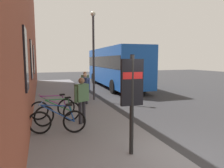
# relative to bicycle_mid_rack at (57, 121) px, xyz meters

# --- Properties ---
(ground) EXTENTS (60.00, 60.00, 0.00)m
(ground) POSITION_rel_bicycle_mid_rack_xyz_m (3.32, -3.70, -0.51)
(ground) COLOR #2D2D30
(sidewalk_pavement) EXTENTS (24.00, 3.50, 0.12)m
(sidewalk_pavement) POSITION_rel_bicycle_mid_rack_xyz_m (5.32, -0.95, -0.45)
(sidewalk_pavement) COLOR slate
(sidewalk_pavement) RESTS_ON ground
(station_facade) EXTENTS (22.00, 0.65, 8.15)m
(station_facade) POSITION_rel_bicycle_mid_rack_xyz_m (6.31, 1.10, 3.56)
(station_facade) COLOR brown
(station_facade) RESTS_ON ground
(bicycle_mid_rack) EXTENTS (0.57, 1.74, 0.97)m
(bicycle_mid_rack) POSITION_rel_bicycle_mid_rack_xyz_m (0.00, 0.00, 0.00)
(bicycle_mid_rack) COLOR black
(bicycle_mid_rack) RESTS_ON sidewalk_pavement
(bicycle_under_window) EXTENTS (0.72, 1.69, 0.97)m
(bicycle_under_window) POSITION_rel_bicycle_mid_rack_xyz_m (1.01, -0.13, -0.00)
(bicycle_under_window) COLOR black
(bicycle_under_window) RESTS_ON sidewalk_pavement
(bicycle_leaning_wall) EXTENTS (0.49, 1.76, 0.97)m
(bicycle_leaning_wall) POSITION_rel_bicycle_mid_rack_xyz_m (1.79, 0.02, 0.00)
(bicycle_leaning_wall) COLOR black
(bicycle_leaning_wall) RESTS_ON sidewalk_pavement
(transit_info_sign) EXTENTS (0.10, 0.55, 2.40)m
(transit_info_sign) POSITION_rel_bicycle_mid_rack_xyz_m (-2.01, -1.58, 1.21)
(transit_info_sign) COLOR black
(transit_info_sign) RESTS_ON sidewalk_pavement
(city_bus) EXTENTS (10.60, 2.98, 3.35)m
(city_bus) POSITION_rel_bicycle_mid_rack_xyz_m (10.44, -5.70, 1.41)
(city_bus) COLOR #1951B2
(city_bus) RESTS_ON ground
(pedestrian_by_facade) EXTENTS (0.43, 0.57, 1.65)m
(pedestrian_by_facade) POSITION_rel_bicycle_mid_rack_xyz_m (0.73, -0.91, 0.62)
(pedestrian_by_facade) COLOR #26262D
(pedestrian_by_facade) RESTS_ON sidewalk_pavement
(pedestrian_near_bus) EXTENTS (0.40, 0.54, 1.55)m
(pedestrian_near_bus) POSITION_rel_bicycle_mid_rack_xyz_m (6.03, -2.14, 0.56)
(pedestrian_near_bus) COLOR #B2A599
(pedestrian_near_bus) RESTS_ON sidewalk_pavement
(pedestrian_crossing_street) EXTENTS (0.53, 0.42, 1.57)m
(pedestrian_crossing_street) POSITION_rel_bicycle_mid_rack_xyz_m (3.94, -1.72, 0.57)
(pedestrian_crossing_street) COLOR #26262D
(pedestrian_crossing_street) RESTS_ON sidewalk_pavement
(street_lamp) EXTENTS (0.28, 0.28, 4.90)m
(street_lamp) POSITION_rel_bicycle_mid_rack_xyz_m (4.86, -2.40, 2.53)
(street_lamp) COLOR #333338
(street_lamp) RESTS_ON sidewalk_pavement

